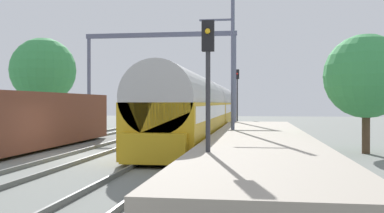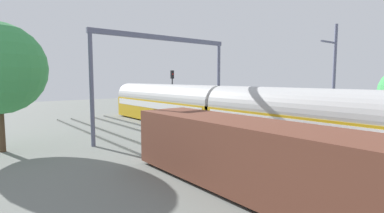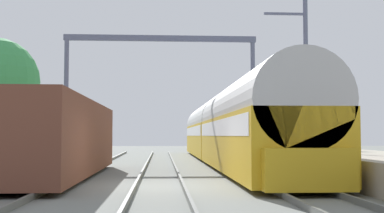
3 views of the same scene
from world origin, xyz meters
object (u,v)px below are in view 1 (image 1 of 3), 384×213
freight_car (40,119)px  catenary_gantry (160,61)px  person_crossing (219,123)px  passenger_train (205,108)px  railway_signal_far (237,91)px  railway_signal_near (208,78)px

freight_car → catenary_gantry: (3.83, 12.04, 4.12)m
freight_car → person_crossing: freight_car is taller
passenger_train → catenary_gantry: catenary_gantry is taller
railway_signal_far → catenary_gantry: catenary_gantry is taller
person_crossing → railway_signal_near: size_ratio=0.36×
passenger_train → railway_signal_near: 19.07m
freight_car → railway_signal_far: size_ratio=2.38×
railway_signal_near → railway_signal_far: bearing=90.6°
person_crossing → catenary_gantry: (-5.07, 5.03, 4.57)m
railway_signal_near → catenary_gantry: 22.11m
passenger_train → railway_signal_far: (1.92, 9.48, 1.49)m
passenger_train → person_crossing: 3.22m
freight_car → passenger_train: bearing=52.1°
passenger_train → freight_car: size_ratio=2.53×
person_crossing → railway_signal_far: (0.68, 12.30, 2.44)m
passenger_train → railway_signal_near: bearing=-83.3°
freight_car → railway_signal_far: (9.57, 19.31, 2.00)m
railway_signal_near → railway_signal_far: (-0.32, 28.39, 0.41)m
freight_car → railway_signal_near: size_ratio=2.74×
catenary_gantry → person_crossing: bearing=-44.8°
passenger_train → freight_car: passenger_train is taller
passenger_train → person_crossing: size_ratio=18.99×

